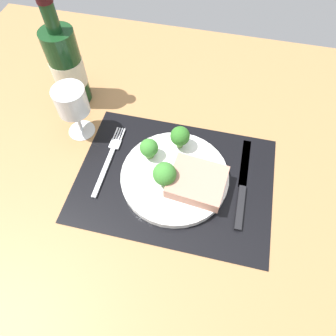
# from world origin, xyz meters

# --- Properties ---
(ground_plane) EXTENTS (1.40, 1.10, 0.03)m
(ground_plane) POSITION_xyz_m (0.00, 0.00, -0.01)
(ground_plane) COLOR #996D42
(placemat) EXTENTS (0.42, 0.31, 0.00)m
(placemat) POSITION_xyz_m (0.00, 0.00, 0.00)
(placemat) COLOR black
(placemat) RESTS_ON ground_plane
(plate) EXTENTS (0.23, 0.23, 0.02)m
(plate) POSITION_xyz_m (0.00, 0.00, 0.01)
(plate) COLOR white
(plate) RESTS_ON placemat
(steak) EXTENTS (0.12, 0.11, 0.03)m
(steak) POSITION_xyz_m (0.05, -0.01, 0.03)
(steak) COLOR tan
(steak) RESTS_ON plate
(broccoli_front_edge) EXTENTS (0.04, 0.04, 0.05)m
(broccoli_front_edge) POSITION_xyz_m (-0.07, 0.04, 0.05)
(broccoli_front_edge) COLOR #5B8942
(broccoli_front_edge) RESTS_ON plate
(broccoli_near_steak) EXTENTS (0.05, 0.05, 0.06)m
(broccoli_near_steak) POSITION_xyz_m (-0.02, -0.02, 0.05)
(broccoli_near_steak) COLOR #6B994C
(broccoli_near_steak) RESTS_ON plate
(broccoli_back_left) EXTENTS (0.04, 0.04, 0.06)m
(broccoli_back_left) POSITION_xyz_m (-0.01, 0.08, 0.05)
(broccoli_back_left) COLOR #5B8942
(broccoli_back_left) RESTS_ON plate
(fork) EXTENTS (0.02, 0.19, 0.01)m
(fork) POSITION_xyz_m (-0.16, 0.01, 0.01)
(fork) COLOR silver
(fork) RESTS_ON placemat
(knife) EXTENTS (0.02, 0.23, 0.01)m
(knife) POSITION_xyz_m (0.15, 0.01, 0.01)
(knife) COLOR black
(knife) RESTS_ON placemat
(wine_bottle) EXTENTS (0.08, 0.08, 0.27)m
(wine_bottle) POSITION_xyz_m (-0.30, 0.19, 0.10)
(wine_bottle) COLOR #143819
(wine_bottle) RESTS_ON ground_plane
(wine_glass) EXTENTS (0.07, 0.07, 0.13)m
(wine_glass) POSITION_xyz_m (-0.25, 0.08, 0.09)
(wine_glass) COLOR silver
(wine_glass) RESTS_ON ground_plane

